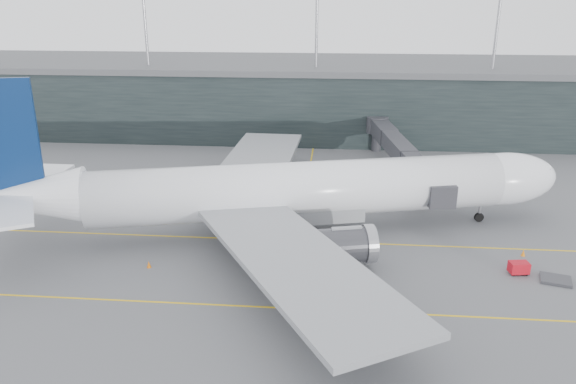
{
  "coord_description": "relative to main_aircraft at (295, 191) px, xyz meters",
  "views": [
    {
      "loc": [
        9.57,
        -68.19,
        29.42
      ],
      "look_at": [
        3.88,
        -4.0,
        6.5
      ],
      "focal_mm": 35.0,
      "sensor_mm": 36.0,
      "label": 1
    }
  ],
  "objects": [
    {
      "name": "ground",
      "position": [
        -4.6,
        1.58,
        -5.8
      ],
      "size": [
        320.0,
        320.0,
        0.0
      ],
      "primitive_type": "plane",
      "color": "#545458",
      "rests_on": "ground"
    },
    {
      "name": "taxiline_a",
      "position": [
        -4.6,
        -2.42,
        -5.79
      ],
      "size": [
        160.0,
        0.25,
        0.02
      ],
      "primitive_type": "cube",
      "color": "yellow",
      "rests_on": "ground"
    },
    {
      "name": "taxiline_b",
      "position": [
        -4.6,
        -18.42,
        -5.79
      ],
      "size": [
        160.0,
        0.25,
        0.02
      ],
      "primitive_type": "cube",
      "color": "yellow",
      "rests_on": "ground"
    },
    {
      "name": "taxiline_lead_main",
      "position": [
        0.4,
        21.58,
        -5.79
      ],
      "size": [
        0.25,
        60.0,
        0.02
      ],
      "primitive_type": "cube",
      "color": "yellow",
      "rests_on": "ground"
    },
    {
      "name": "terminal",
      "position": [
        -4.6,
        59.58,
        1.82
      ],
      "size": [
        240.0,
        36.0,
        29.0
      ],
      "color": "black",
      "rests_on": "ground"
    },
    {
      "name": "main_aircraft",
      "position": [
        0.0,
        0.0,
        0.0
      ],
      "size": [
        72.95,
        67.28,
        20.68
      ],
      "rotation": [
        0.0,
        0.0,
        0.24
      ],
      "color": "white",
      "rests_on": "ground"
    },
    {
      "name": "jet_bridge",
      "position": [
        15.9,
        26.05,
        -0.71
      ],
      "size": [
        9.55,
        44.59,
        6.8
      ],
      "rotation": [
        0.0,
        0.0,
        0.14
      ],
      "color": "#303036",
      "rests_on": "ground"
    },
    {
      "name": "gse_cart",
      "position": [
        25.51,
        -8.98,
        -5.02
      ],
      "size": [
        2.24,
        1.61,
        1.41
      ],
      "rotation": [
        0.0,
        0.0,
        0.15
      ],
      "color": "red",
      "rests_on": "ground"
    },
    {
      "name": "baggage_dolly",
      "position": [
        29.07,
        -10.37,
        -5.62
      ],
      "size": [
        3.71,
        3.28,
        0.31
      ],
      "primitive_type": "cube",
      "rotation": [
        0.0,
        0.0,
        -0.29
      ],
      "color": "#343438",
      "rests_on": "ground"
    },
    {
      "name": "uld_a",
      "position": [
        -10.51,
        11.86,
        -4.78
      ],
      "size": [
        2.17,
        1.75,
        1.96
      ],
      "rotation": [
        0.0,
        0.0,
        0.01
      ],
      "color": "#39393E",
      "rests_on": "ground"
    },
    {
      "name": "uld_b",
      "position": [
        -6.93,
        14.06,
        -4.85
      ],
      "size": [
        2.06,
        1.68,
        1.81
      ],
      "rotation": [
        0.0,
        0.0,
        0.04
      ],
      "color": "#39393E",
      "rests_on": "ground"
    },
    {
      "name": "uld_c",
      "position": [
        -3.99,
        12.76,
        -4.91
      ],
      "size": [
        2.26,
        2.04,
        1.7
      ],
      "rotation": [
        0.0,
        0.0,
        0.34
      ],
      "color": "#39393E",
      "rests_on": "ground"
    },
    {
      "name": "cone_nose",
      "position": [
        27.44,
        -4.29,
        -5.41
      ],
      "size": [
        0.49,
        0.49,
        0.78
      ],
      "primitive_type": "cone",
      "color": "orange",
      "rests_on": "ground"
    },
    {
      "name": "cone_wing_stbd",
      "position": [
        2.32,
        -18.1,
        -5.48
      ],
      "size": [
        0.41,
        0.41,
        0.65
      ],
      "primitive_type": "cone",
      "color": "#E1560C",
      "rests_on": "ground"
    },
    {
      "name": "cone_wing_port",
      "position": [
        2.92,
        13.26,
        -5.43
      ],
      "size": [
        0.47,
        0.47,
        0.75
      ],
      "primitive_type": "cone",
      "color": "#E8520C",
      "rests_on": "ground"
    },
    {
      "name": "cone_tail",
      "position": [
        -15.8,
        -11.12,
        -5.4
      ],
      "size": [
        0.5,
        0.5,
        0.8
      ],
      "primitive_type": "cone",
      "color": "#CF600B",
      "rests_on": "ground"
    }
  ]
}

